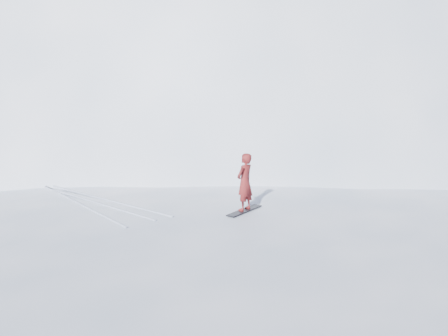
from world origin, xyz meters
The scene contains 8 objects.
ground centered at (0.00, 0.00, 0.00)m, with size 400.00×400.00×0.00m, color white.
near_ridge centered at (1.00, 3.00, 0.00)m, with size 36.00×28.00×4.80m, color white.
summit_peak centered at (22.00, 26.00, 0.00)m, with size 60.00×56.00×56.00m, color white.
peak_shoulder centered at (10.00, 20.00, 0.00)m, with size 28.00×24.00×18.00m, color white.
wind_bumps centered at (-0.56, 2.12, 0.00)m, with size 16.00×14.40×1.00m.
snowboard centered at (1.43, 1.97, 2.41)m, with size 1.44×0.27×0.02m, color black.
snowboarder centered at (1.43, 1.97, 3.25)m, with size 0.60×0.39×1.65m, color maroon.
board_tracks centered at (-1.73, 5.56, 2.42)m, with size 1.98×5.99×0.04m.
Camera 1 is at (-6.15, -7.44, 5.93)m, focal length 35.00 mm.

